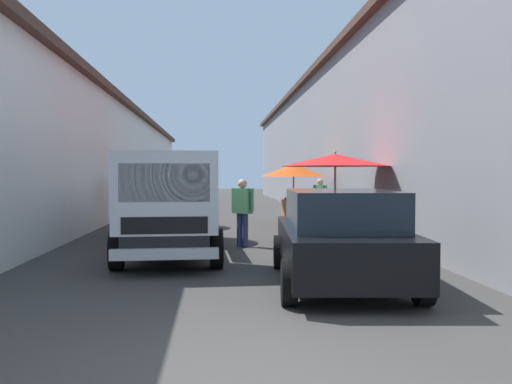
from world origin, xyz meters
The scene contains 13 objects.
ground centered at (13.50, 0.00, 0.00)m, with size 90.00×90.00×0.00m, color #3D3A38.
building_left_whitewash centered at (15.75, 7.37, 2.36)m, with size 49.80×7.50×4.69m.
building_right_concrete centered at (15.75, -7.37, 3.04)m, with size 49.80×7.50×6.07m.
fruit_stall_far_right centered at (9.33, 1.46, 1.64)m, with size 2.56×2.56×2.16m.
fruit_stall_far_left centered at (8.38, -2.63, 1.70)m, with size 2.63×2.63×2.26m.
fruit_stall_near_left centered at (13.02, 2.11, 1.75)m, with size 2.39×2.39×2.29m.
fruit_stall_near_right centered at (13.84, -2.47, 1.61)m, with size 2.29×2.29×2.13m.
hatchback_car centered at (3.82, -1.68, 0.74)m, with size 4.03×2.16×1.45m.
delivery_truck centered at (5.99, 1.11, 1.04)m, with size 4.99×2.13×2.08m.
vendor_by_crates centered at (8.10, -0.41, 0.91)m, with size 0.45×0.50×1.58m.
vendor_in_shade centered at (12.62, -3.16, 0.89)m, with size 0.56×0.39×1.56m.
parked_scooter centered at (10.71, 2.81, 0.45)m, with size 1.69×0.36×1.14m.
plastic_stool centered at (5.76, -1.13, 0.33)m, with size 0.30×0.30×0.43m.
Camera 1 is at (-4.00, 0.22, 1.68)m, focal length 36.57 mm.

